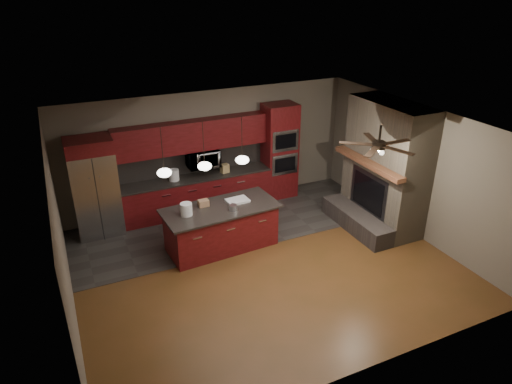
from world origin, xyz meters
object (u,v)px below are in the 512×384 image
oven_tower (279,151)px  white_bucket (186,209)px  kitchen_island (221,227)px  refrigerator (95,187)px  paint_tray (237,200)px  counter_bucket (174,175)px  counter_box (225,168)px  microwave (203,158)px  cardboard_box (203,203)px  paint_can (233,208)px

oven_tower → white_bucket: bearing=-148.9°
white_bucket → oven_tower: bearing=31.1°
oven_tower → white_bucket: size_ratio=9.56×
kitchen_island → refrigerator: bearing=138.8°
paint_tray → counter_bucket: counter_bucket is taller
counter_bucket → paint_tray: bearing=-62.2°
oven_tower → counter_box: bearing=-178.4°
counter_box → counter_bucket: bearing=166.2°
oven_tower → refrigerator: oven_tower is taller
microwave → cardboard_box: size_ratio=3.54×
microwave → paint_tray: bearing=-84.9°
counter_box → cardboard_box: bearing=-136.2°
refrigerator → cardboard_box: 2.41m
microwave → paint_tray: microwave is taller
refrigerator → counter_box: size_ratio=10.58×
kitchen_island → oven_tower: bearing=34.4°
counter_bucket → oven_tower: bearing=-0.2°
microwave → counter_bucket: microwave is taller
paint_can → counter_box: bearing=73.5°
kitchen_island → paint_can: 0.58m
oven_tower → paint_can: oven_tower is taller
paint_tray → paint_can: bearing=-128.7°
kitchen_island → paint_tray: 0.64m
cardboard_box → counter_box: bearing=53.7°
white_bucket → paint_tray: (1.12, 0.13, -0.10)m
refrigerator → paint_can: refrigerator is taller
cardboard_box → microwave: bearing=69.6°
microwave → counter_box: microwave is taller
microwave → refrigerator: size_ratio=0.34×
microwave → kitchen_island: size_ratio=0.31×
refrigerator → cardboard_box: refrigerator is taller
oven_tower → microwave: 1.98m
refrigerator → counter_box: refrigerator is taller
cardboard_box → counter_box: size_ratio=1.01×
counter_bucket → kitchen_island: bearing=-75.3°
paint_can → counter_bucket: (-0.64, 1.97, 0.05)m
oven_tower → kitchen_island: (-2.23, -1.75, -0.73)m
kitchen_island → counter_box: size_ratio=11.67×
counter_bucket → counter_box: 1.21m
oven_tower → counter_box: size_ratio=11.62×
refrigerator → kitchen_island: (2.19, -1.68, -0.62)m
counter_bucket → refrigerator: bearing=-177.3°
oven_tower → cardboard_box: size_ratio=11.51×
oven_tower → cardboard_box: oven_tower is taller
oven_tower → paint_can: size_ratio=14.24×
microwave → kitchen_island: (-0.26, -1.81, -0.84)m
oven_tower → cardboard_box: bearing=-148.4°
kitchen_island → cardboard_box: cardboard_box is taller
refrigerator → kitchen_island: 2.83m
microwave → kitchen_island: 2.01m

